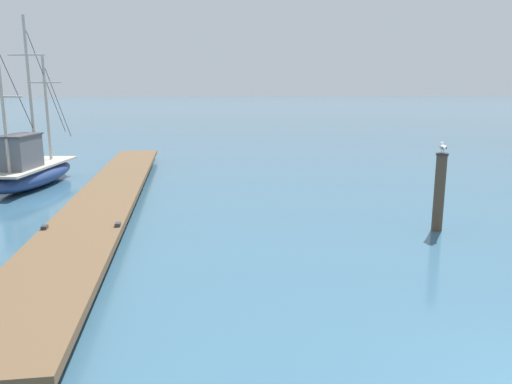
{
  "coord_description": "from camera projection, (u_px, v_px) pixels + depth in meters",
  "views": [
    {
      "loc": [
        -4.52,
        -3.2,
        3.55
      ],
      "look_at": [
        -2.25,
        6.73,
        1.4
      ],
      "focal_mm": 34.71,
      "sensor_mm": 36.0,
      "label": 1
    }
  ],
  "objects": [
    {
      "name": "mooring_piling",
      "position": [
        439.0,
        191.0,
        12.35
      ],
      "size": [
        0.3,
        0.3,
        1.98
      ],
      "color": "#4C3D2D",
      "rests_on": "ground"
    },
    {
      "name": "fishing_boat_1",
      "position": [
        32.0,
        169.0,
        17.95
      ],
      "size": [
        2.84,
        6.3,
        6.05
      ],
      "color": "navy",
      "rests_on": "ground"
    },
    {
      "name": "perched_seagull",
      "position": [
        443.0,
        147.0,
        12.12
      ],
      "size": [
        0.21,
        0.37,
        0.26
      ],
      "color": "gold",
      "rests_on": "mooring_piling"
    },
    {
      "name": "floating_dock",
      "position": [
        109.0,
        194.0,
        15.14
      ],
      "size": [
        3.52,
        20.56,
        0.53
      ],
      "color": "brown",
      "rests_on": "ground"
    }
  ]
}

